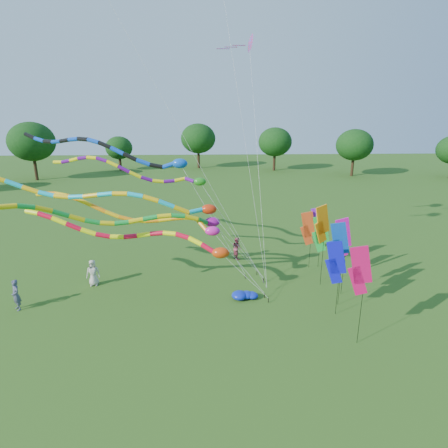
{
  "coord_description": "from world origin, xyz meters",
  "views": [
    {
      "loc": [
        -1.09,
        -16.92,
        10.88
      ],
      "look_at": [
        -0.22,
        3.01,
        4.8
      ],
      "focal_mm": 30.0,
      "sensor_mm": 36.0,
      "label": 1
    }
  ],
  "objects_px": {
    "tube_kite_red": "(151,238)",
    "tube_kite_orange": "(145,216)",
    "blue_nylon_heap": "(247,292)",
    "person_b": "(16,295)",
    "person_c": "(237,248)",
    "person_a": "(93,273)"
  },
  "relations": [
    {
      "from": "tube_kite_red",
      "to": "person_a",
      "type": "height_order",
      "value": "tube_kite_red"
    },
    {
      "from": "person_a",
      "to": "person_c",
      "type": "bearing_deg",
      "value": 17.76
    },
    {
      "from": "person_c",
      "to": "tube_kite_red",
      "type": "bearing_deg",
      "value": 108.88
    },
    {
      "from": "tube_kite_orange",
      "to": "blue_nylon_heap",
      "type": "relative_size",
      "value": 7.59
    },
    {
      "from": "tube_kite_orange",
      "to": "person_c",
      "type": "height_order",
      "value": "tube_kite_orange"
    },
    {
      "from": "tube_kite_red",
      "to": "person_c",
      "type": "xyz_separation_m",
      "value": [
        5.57,
        5.54,
        -2.82
      ]
    },
    {
      "from": "tube_kite_orange",
      "to": "person_a",
      "type": "relative_size",
      "value": 8.08
    },
    {
      "from": "tube_kite_red",
      "to": "tube_kite_orange",
      "type": "relative_size",
      "value": 1.0
    },
    {
      "from": "person_b",
      "to": "person_c",
      "type": "relative_size",
      "value": 1.08
    },
    {
      "from": "person_a",
      "to": "tube_kite_red",
      "type": "bearing_deg",
      "value": -24.65
    },
    {
      "from": "person_b",
      "to": "blue_nylon_heap",
      "type": "bearing_deg",
      "value": 50.44
    },
    {
      "from": "tube_kite_orange",
      "to": "blue_nylon_heap",
      "type": "bearing_deg",
      "value": 0.7
    },
    {
      "from": "blue_nylon_heap",
      "to": "person_b",
      "type": "relative_size",
      "value": 1.02
    },
    {
      "from": "person_b",
      "to": "person_a",
      "type": "bearing_deg",
      "value": 86.6
    },
    {
      "from": "tube_kite_red",
      "to": "blue_nylon_heap",
      "type": "xyz_separation_m",
      "value": [
        5.71,
        -0.48,
        -3.42
      ]
    },
    {
      "from": "blue_nylon_heap",
      "to": "person_a",
      "type": "xyz_separation_m",
      "value": [
        -9.75,
        1.87,
        0.62
      ]
    },
    {
      "from": "person_a",
      "to": "person_c",
      "type": "relative_size",
      "value": 1.03
    },
    {
      "from": "person_b",
      "to": "person_c",
      "type": "height_order",
      "value": "person_b"
    },
    {
      "from": "tube_kite_red",
      "to": "person_c",
      "type": "distance_m",
      "value": 8.34
    },
    {
      "from": "tube_kite_orange",
      "to": "person_a",
      "type": "distance_m",
      "value": 5.28
    },
    {
      "from": "blue_nylon_heap",
      "to": "tube_kite_orange",
      "type": "bearing_deg",
      "value": 165.9
    },
    {
      "from": "person_c",
      "to": "blue_nylon_heap",
      "type": "bearing_deg",
      "value": 155.43
    }
  ]
}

